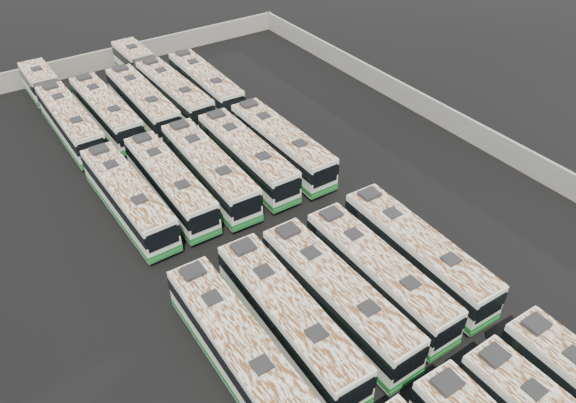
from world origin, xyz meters
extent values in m
plane|color=black|center=(0.00, 0.00, 0.00)|extent=(140.00, 140.00, 0.00)
cube|color=gray|center=(0.00, 36.30, 1.10)|extent=(45.20, 0.30, 2.20)
cube|color=gray|center=(22.30, 0.00, 1.10)|extent=(0.30, 73.20, 2.20)
cube|color=black|center=(-1.04, -16.91, 3.40)|extent=(1.37, 1.17, 0.27)
cube|color=black|center=(2.32, -19.55, 3.27)|extent=(0.98, 0.98, 0.14)
cube|color=black|center=(2.28, -17.12, 3.32)|extent=(1.33, 1.13, 0.26)
cylinder|color=black|center=(3.38, -18.31, 0.51)|extent=(0.30, 1.02, 1.01)
cube|color=black|center=(5.82, -19.44, 3.27)|extent=(0.97, 0.97, 0.14)
cube|color=black|center=(5.85, -17.01, 3.32)|extent=(1.33, 1.13, 0.26)
cylinder|color=black|center=(4.75, -18.21, 0.51)|extent=(0.30, 1.02, 1.01)
cylinder|color=black|center=(6.92, -18.24, 0.51)|extent=(0.30, 1.02, 1.01)
cube|color=silver|center=(-8.08, -8.09, 1.80)|extent=(2.74, 12.54, 2.87)
cube|color=#1B682C|center=(-8.08, -8.09, 0.75)|extent=(2.79, 12.59, 0.44)
cube|color=black|center=(-8.08, -8.09, 2.27)|extent=(2.80, 12.60, 0.96)
cube|color=silver|center=(-8.08, -8.09, 3.26)|extent=(2.69, 12.29, 0.07)
cube|color=black|center=(-8.11, -10.84, 3.37)|extent=(1.00, 1.00, 0.15)
cube|color=black|center=(-8.05, -5.33, 3.37)|extent=(1.00, 1.00, 0.15)
cube|color=black|center=(-8.02, -2.83, 3.42)|extent=(1.37, 1.16, 0.27)
cylinder|color=black|center=(-9.15, -4.07, 0.52)|extent=(0.30, 1.05, 1.04)
cylinder|color=black|center=(-6.92, -4.09, 0.52)|extent=(0.30, 1.05, 1.04)
cube|color=silver|center=(-4.53, -8.01, 1.82)|extent=(2.96, 12.75, 2.91)
cube|color=#1B682C|center=(-4.53, -8.01, 0.76)|extent=(3.01, 12.80, 0.44)
cube|color=black|center=(-4.53, -8.01, 2.31)|extent=(3.02, 12.81, 0.97)
cube|color=black|center=(-4.69, -14.37, 2.17)|extent=(2.33, 0.12, 1.53)
cube|color=silver|center=(-4.53, -8.01, 3.31)|extent=(2.90, 12.50, 0.07)
cube|color=black|center=(-4.60, -10.80, 3.42)|extent=(1.03, 1.03, 0.15)
cube|color=black|center=(-4.46, -5.22, 3.42)|extent=(1.03, 1.03, 0.15)
cube|color=black|center=(-4.39, -2.68, 3.47)|extent=(1.40, 1.20, 0.27)
cylinder|color=black|center=(-5.76, -12.04, 0.53)|extent=(0.32, 1.06, 1.06)
cylinder|color=black|center=(-3.50, -12.10, 0.53)|extent=(0.32, 1.06, 1.06)
cylinder|color=black|center=(-5.56, -3.92, 0.53)|extent=(0.32, 1.06, 1.06)
cylinder|color=black|center=(-3.29, -3.98, 0.53)|extent=(0.32, 1.06, 1.06)
cube|color=silver|center=(-1.08, -8.23, 1.81)|extent=(2.74, 12.63, 2.89)
cube|color=#1B682C|center=(-1.08, -8.23, 0.76)|extent=(2.79, 12.68, 0.44)
cube|color=black|center=(-1.08, -8.23, 2.29)|extent=(2.80, 12.69, 0.97)
cube|color=black|center=(-1.03, -14.55, 2.15)|extent=(2.31, 0.08, 1.52)
cube|color=#1B682C|center=(-1.03, -14.55, 0.55)|extent=(2.63, 0.12, 0.29)
cube|color=silver|center=(-1.08, -8.23, 3.29)|extent=(2.68, 12.38, 0.07)
cube|color=black|center=(-1.06, -11.00, 3.39)|extent=(1.01, 1.01, 0.15)
cube|color=black|center=(-1.11, -5.46, 3.39)|extent=(1.01, 1.01, 0.15)
cube|color=black|center=(-1.13, -2.93, 3.45)|extent=(1.38, 1.17, 0.27)
cylinder|color=black|center=(-2.17, -12.27, 0.53)|extent=(0.30, 1.05, 1.05)
cylinder|color=black|center=(0.08, -12.25, 0.53)|extent=(0.30, 1.05, 1.05)
cylinder|color=black|center=(-2.24, -4.20, 0.53)|extent=(0.30, 1.05, 1.05)
cylinder|color=black|center=(0.01, -4.18, 0.53)|extent=(0.30, 1.05, 1.05)
cube|color=silver|center=(2.35, -8.14, 1.75)|extent=(2.62, 12.20, 2.79)
cube|color=#1B682C|center=(2.35, -8.14, 0.73)|extent=(2.67, 12.25, 0.43)
cube|color=black|center=(2.35, -8.14, 2.21)|extent=(2.68, 12.26, 0.93)
cube|color=black|center=(2.31, -14.26, 2.08)|extent=(2.23, 0.07, 1.47)
cube|color=#1B682C|center=(2.31, -14.26, 0.53)|extent=(2.54, 0.12, 0.28)
cube|color=silver|center=(2.35, -8.14, 3.18)|extent=(2.57, 11.96, 0.07)
cube|color=black|center=(2.33, -10.82, 3.28)|extent=(0.97, 0.97, 0.14)
cube|color=black|center=(2.37, -5.46, 3.28)|extent=(0.97, 0.97, 0.14)
cube|color=black|center=(2.38, -3.02, 3.33)|extent=(1.33, 1.13, 0.26)
cylinder|color=black|center=(1.24, -12.04, 0.51)|extent=(0.29, 1.02, 1.02)
cylinder|color=black|center=(3.41, -12.05, 0.51)|extent=(0.29, 1.02, 1.02)
cylinder|color=black|center=(1.29, -4.24, 0.51)|extent=(0.29, 1.02, 1.02)
cylinder|color=black|center=(3.46, -4.25, 0.51)|extent=(0.29, 1.02, 1.02)
cube|color=silver|center=(5.87, -8.05, 1.79)|extent=(2.87, 12.49, 2.85)
cube|color=#1B682C|center=(5.87, -8.05, 0.75)|extent=(2.92, 12.54, 0.44)
cube|color=black|center=(5.87, -8.05, 2.26)|extent=(2.93, 12.55, 0.95)
cube|color=black|center=(5.73, -14.29, 2.12)|extent=(2.28, 0.11, 1.50)
cube|color=#1B682C|center=(5.73, -14.29, 0.54)|extent=(2.59, 0.16, 0.29)
cube|color=silver|center=(5.87, -8.05, 3.24)|extent=(2.82, 12.24, 0.07)
cube|color=black|center=(5.81, -10.78, 3.35)|extent=(1.01, 1.01, 0.15)
cube|color=black|center=(5.93, -5.31, 3.35)|extent=(1.01, 1.01, 0.15)
cube|color=black|center=(5.99, -2.83, 3.40)|extent=(1.37, 1.17, 0.27)
cylinder|color=black|center=(4.67, -12.00, 0.52)|extent=(0.31, 1.04, 1.04)
cylinder|color=black|center=(6.89, -12.05, 0.52)|extent=(0.31, 1.04, 1.04)
cylinder|color=black|center=(4.85, -4.05, 0.52)|extent=(0.31, 1.04, 1.04)
cylinder|color=black|center=(7.07, -4.10, 0.52)|extent=(0.31, 1.04, 1.04)
cube|color=silver|center=(-7.95, 8.64, 1.78)|extent=(2.83, 12.46, 2.84)
cube|color=#1B682C|center=(-7.95, 8.64, 0.74)|extent=(2.89, 12.51, 0.43)
cube|color=black|center=(-7.95, 8.64, 2.25)|extent=(2.90, 12.52, 0.95)
cube|color=black|center=(-7.83, 2.42, 2.12)|extent=(2.28, 0.11, 1.50)
cube|color=#1B682C|center=(-7.83, 2.42, 0.54)|extent=(2.59, 0.15, 0.29)
cube|color=silver|center=(-7.95, 8.64, 3.24)|extent=(2.78, 12.21, 0.07)
cube|color=black|center=(-7.90, 5.92, 3.34)|extent=(1.00, 1.00, 0.14)
cube|color=black|center=(-8.01, 11.37, 3.34)|extent=(1.00, 1.00, 0.14)
cube|color=black|center=(-8.06, 13.85, 3.39)|extent=(1.37, 1.16, 0.27)
cylinder|color=black|center=(-8.98, 4.65, 0.52)|extent=(0.31, 1.04, 1.03)
cylinder|color=black|center=(-6.77, 4.70, 0.52)|extent=(0.31, 1.04, 1.03)
cylinder|color=black|center=(-9.14, 12.59, 0.52)|extent=(0.31, 1.04, 1.03)
cylinder|color=black|center=(-6.93, 12.64, 0.52)|extent=(0.31, 1.04, 1.03)
cube|color=silver|center=(-4.53, 8.62, 1.75)|extent=(2.65, 12.18, 2.79)
cube|color=#1B682C|center=(-4.53, 8.62, 0.73)|extent=(2.70, 12.23, 0.43)
cube|color=black|center=(-4.53, 8.62, 2.21)|extent=(2.71, 12.24, 0.93)
cube|color=black|center=(-4.59, 2.53, 2.08)|extent=(2.23, 0.08, 1.47)
cube|color=#1B682C|center=(-4.59, 2.53, 0.53)|extent=(2.53, 0.13, 0.28)
cube|color=silver|center=(-4.53, 8.62, 3.17)|extent=(2.60, 11.94, 0.07)
cube|color=black|center=(-4.56, 5.95, 3.27)|extent=(0.97, 0.97, 0.14)
cube|color=black|center=(-4.50, 11.30, 3.27)|extent=(0.97, 0.97, 0.14)
cube|color=black|center=(-4.48, 13.73, 3.32)|extent=(1.33, 1.13, 0.26)
cylinder|color=black|center=(-5.65, 4.74, 0.51)|extent=(0.29, 1.02, 1.01)
cylinder|color=black|center=(-3.49, 4.72, 0.51)|extent=(0.29, 1.02, 1.01)
cylinder|color=black|center=(-5.58, 12.52, 0.51)|extent=(0.29, 1.02, 1.01)
cylinder|color=black|center=(-3.41, 12.50, 0.51)|extent=(0.29, 1.02, 1.01)
cube|color=silver|center=(-1.17, 8.44, 1.82)|extent=(2.95, 12.69, 2.89)
cube|color=#1B682C|center=(-1.17, 8.44, 0.76)|extent=(3.00, 12.75, 0.44)
cube|color=black|center=(-1.17, 8.44, 2.29)|extent=(3.01, 12.76, 0.97)
cube|color=black|center=(-1.33, 2.10, 2.16)|extent=(2.32, 0.12, 1.53)
cube|color=#1B682C|center=(-1.33, 2.10, 0.55)|extent=(2.63, 0.17, 0.29)
cube|color=silver|center=(-1.17, 8.44, 3.29)|extent=(2.89, 12.44, 0.07)
cube|color=black|center=(-1.24, 5.66, 3.40)|extent=(1.03, 1.03, 0.15)
cube|color=black|center=(-1.10, 11.21, 3.40)|extent=(1.03, 1.03, 0.15)
cube|color=black|center=(-1.04, 13.74, 3.45)|extent=(1.40, 1.19, 0.27)
cylinder|color=black|center=(-2.40, 4.42, 0.53)|extent=(0.32, 1.06, 1.05)
cylinder|color=black|center=(-0.15, 4.37, 0.53)|extent=(0.32, 1.06, 1.05)
cylinder|color=black|center=(-2.20, 12.50, 0.53)|extent=(0.32, 1.06, 1.05)
cylinder|color=black|center=(0.06, 12.45, 0.53)|extent=(0.32, 1.06, 1.05)
cube|color=silver|center=(2.42, 8.52, 1.79)|extent=(2.72, 12.45, 2.85)
cube|color=#1B682C|center=(2.42, 8.52, 0.75)|extent=(2.77, 12.50, 0.43)
cube|color=black|center=(2.42, 8.52, 2.26)|extent=(2.78, 12.51, 0.95)
cube|color=black|center=(2.35, 2.29, 2.12)|extent=(2.28, 0.08, 1.50)
cube|color=#1B682C|center=(2.35, 2.29, 0.54)|extent=(2.59, 0.13, 0.29)
cube|color=silver|center=(2.42, 8.52, 3.24)|extent=(2.67, 12.20, 0.07)
cube|color=black|center=(2.39, 5.79, 3.34)|extent=(0.99, 0.99, 0.14)
cube|color=black|center=(2.45, 11.25, 3.34)|extent=(0.99, 0.99, 0.14)
cube|color=black|center=(2.47, 13.74, 3.40)|extent=(1.36, 1.15, 0.27)
cylinder|color=black|center=(1.27, 4.56, 0.52)|extent=(0.30, 1.04, 1.04)
cylinder|color=black|center=(3.48, 4.53, 0.52)|extent=(0.30, 1.04, 1.04)
cylinder|color=black|center=(1.35, 12.51, 0.52)|extent=(0.30, 1.04, 1.04)
cylinder|color=black|center=(3.57, 12.48, 0.52)|extent=(0.30, 1.04, 1.04)
cube|color=silver|center=(5.83, 8.42, 1.81)|extent=(2.63, 12.59, 2.89)
cube|color=#1B682C|center=(5.83, 8.42, 0.76)|extent=(2.68, 12.64, 0.44)
cube|color=black|center=(5.83, 8.42, 2.29)|extent=(2.69, 12.65, 0.97)
cube|color=black|center=(5.83, 2.11, 2.15)|extent=(2.31, 0.06, 1.52)
cube|color=#1B682C|center=(5.83, 2.11, 0.55)|extent=(2.62, 0.10, 0.29)
cube|color=silver|center=(5.83, 8.42, 3.28)|extent=(2.58, 12.34, 0.07)
cube|color=black|center=(5.83, 5.65, 3.39)|extent=(1.00, 1.00, 0.15)
cube|color=black|center=(5.83, 11.19, 3.39)|extent=(1.00, 1.00, 0.15)
cube|color=black|center=(5.83, 13.71, 3.44)|extent=(1.36, 1.15, 0.27)
cylinder|color=black|center=(4.71, 4.39, 0.52)|extent=(0.29, 1.05, 1.05)
cylinder|color=black|center=(6.96, 4.40, 0.52)|extent=(0.29, 1.05, 1.05)
cylinder|color=black|center=(4.70, 12.45, 0.52)|extent=(0.29, 1.05, 1.05)
cylinder|color=black|center=(6.95, 12.45, 0.52)|extent=(0.29, 1.05, 1.05)
cube|color=silver|center=(-8.06, 22.61, 1.76)|extent=(2.60, 12.23, 2.80)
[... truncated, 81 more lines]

